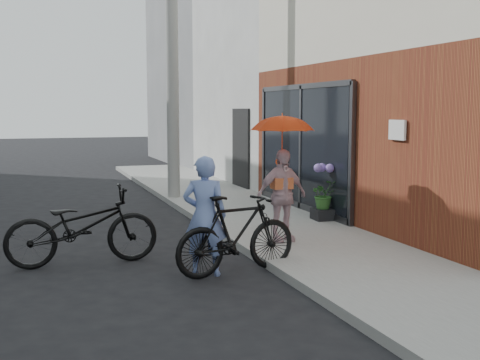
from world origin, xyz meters
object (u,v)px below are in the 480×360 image
bike_right (237,234)px  kimono_woman (282,195)px  bike_left (82,226)px  planter (324,214)px  utility_pole (172,48)px  officer (205,216)px

bike_right → kimono_woman: 1.60m
bike_right → bike_left: bearing=48.0°
planter → bike_right: bearing=-135.6°
utility_pole → kimono_woman: size_ratio=4.96×
bike_left → planter: size_ratio=5.34×
utility_pole → bike_left: 6.46m
bike_left → kimono_woman: 2.97m
bike_left → planter: bike_left is taller
utility_pole → bike_right: utility_pole is taller
bike_left → bike_right: bike_left is taller
bike_left → kimono_woman: size_ratio=1.45×
bike_right → planter: size_ratio=4.52×
bike_left → officer: bearing=-127.0°
officer → kimono_woman: officer is taller
officer → bike_left: 1.80m
officer → bike_left: size_ratio=0.76×
officer → planter: officer is taller
utility_pole → bike_left: (-2.50, -5.17, -2.96)m
bike_right → kimono_woman: kimono_woman is taller
kimono_woman → bike_left: bearing=172.4°
kimono_woman → planter: kimono_woman is taller
bike_left → bike_right: bearing=-122.5°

